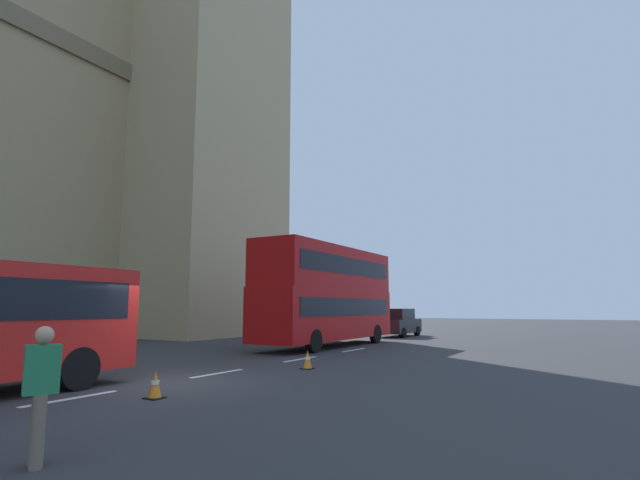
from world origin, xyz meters
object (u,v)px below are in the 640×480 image
sedan_lead (398,323)px  traffic_cone_middle (155,385)px  traffic_cone_east (308,360)px  double_decker_bus (328,292)px  pedestrian_by_kerb (40,390)px

sedan_lead → traffic_cone_middle: size_ratio=7.59×
traffic_cone_east → sedan_lead: bearing=11.7°
double_decker_bus → traffic_cone_east: bearing=-155.5°
sedan_lead → double_decker_bus: bearing=-179.9°
sedan_lead → traffic_cone_east: sedan_lead is taller
double_decker_bus → traffic_cone_east: 9.33m
traffic_cone_middle → traffic_cone_east: 5.95m
pedestrian_by_kerb → traffic_cone_middle: bearing=30.3°
double_decker_bus → pedestrian_by_kerb: double_decker_bus is taller
double_decker_bus → traffic_cone_east: size_ratio=17.96×
pedestrian_by_kerb → double_decker_bus: bearing=17.8°
sedan_lead → traffic_cone_middle: 24.30m
double_decker_bus → pedestrian_by_kerb: bearing=-162.2°
traffic_cone_east → double_decker_bus: bearing=24.5°
double_decker_bus → pedestrian_by_kerb: size_ratio=6.17×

